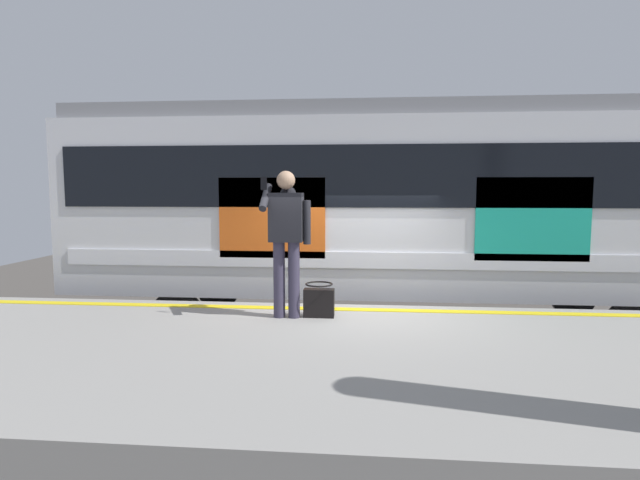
# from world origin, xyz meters

# --- Properties ---
(ground_plane) EXTENTS (24.11, 24.11, 0.00)m
(ground_plane) POSITION_xyz_m (0.00, 0.00, 0.00)
(ground_plane) COLOR #4C4742
(platform) EXTENTS (12.66, 3.93, 1.04)m
(platform) POSITION_xyz_m (0.00, 1.97, 0.52)
(platform) COLOR gray
(platform) RESTS_ON ground
(safety_line) EXTENTS (12.41, 0.16, 0.01)m
(safety_line) POSITION_xyz_m (0.00, 0.30, 1.05)
(safety_line) COLOR yellow
(safety_line) RESTS_ON platform
(track_rail_near) EXTENTS (16.46, 0.08, 0.16)m
(track_rail_near) POSITION_xyz_m (0.00, -1.32, 0.08)
(track_rail_near) COLOR slate
(track_rail_near) RESTS_ON ground
(track_rail_far) EXTENTS (16.46, 0.08, 0.16)m
(track_rail_far) POSITION_xyz_m (0.00, -2.76, 0.08)
(track_rail_far) COLOR slate
(track_rail_far) RESTS_ON ground
(train_carriage) EXTENTS (10.59, 2.83, 3.73)m
(train_carriage) POSITION_xyz_m (-0.69, -2.03, 2.40)
(train_carriage) COLOR silver
(train_carriage) RESTS_ON ground
(passenger) EXTENTS (0.57, 0.55, 1.76)m
(passenger) POSITION_xyz_m (0.72, 0.75, 2.09)
(passenger) COLOR #383347
(passenger) RESTS_ON platform
(handbag) EXTENTS (0.37, 0.33, 0.41)m
(handbag) POSITION_xyz_m (0.34, 0.71, 1.24)
(handbag) COLOR black
(handbag) RESTS_ON platform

